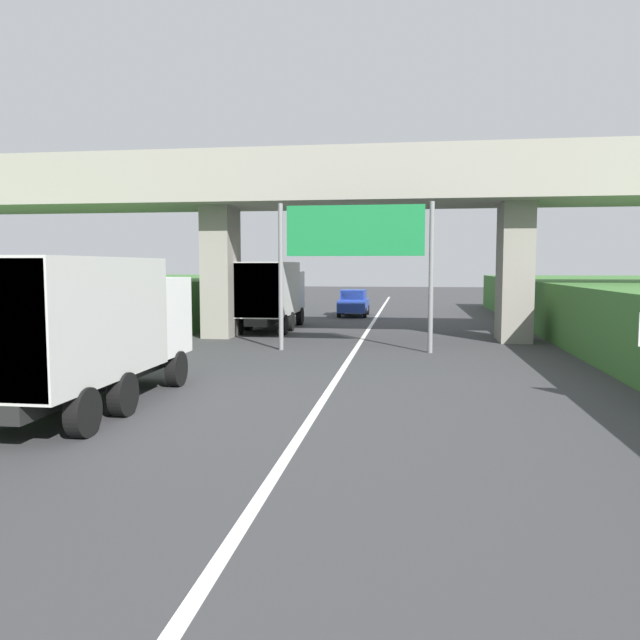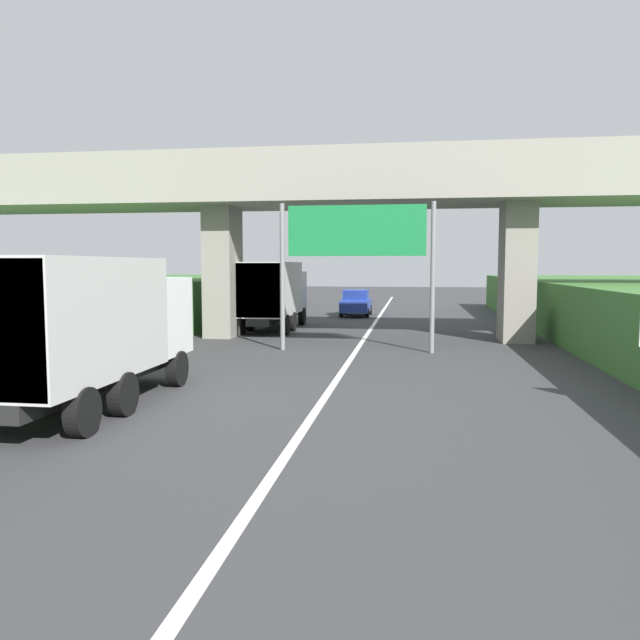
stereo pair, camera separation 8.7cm
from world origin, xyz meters
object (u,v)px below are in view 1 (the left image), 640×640
Objects in this scene: truck_white at (89,324)px; overhead_highway_sign at (355,241)px; truck_silver at (272,292)px; car_blue at (354,303)px; construction_barrel_3 at (67,376)px.

overhead_highway_sign is at bearing 63.76° from truck_white.
truck_silver is 9.95m from car_blue.
truck_silver reaches higher than car_blue.
overhead_highway_sign is 6.53× the size of construction_barrel_3.
car_blue is at bearing 70.09° from truck_silver.
construction_barrel_3 is (-6.53, -9.00, -3.72)m from overhead_highway_sign.
construction_barrel_3 is at bearing -125.97° from overhead_highway_sign.
construction_barrel_3 is at bearing 134.45° from truck_white.
overhead_highway_sign is at bearing 54.03° from construction_barrel_3.
overhead_highway_sign is 11.72m from construction_barrel_3.
car_blue is (-1.51, 16.77, -3.33)m from overhead_highway_sign.
truck_white is at bearing -45.55° from construction_barrel_3.
truck_white is at bearing -116.24° from overhead_highway_sign.
truck_silver reaches higher than construction_barrel_3.
truck_white is at bearing -97.59° from car_blue.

